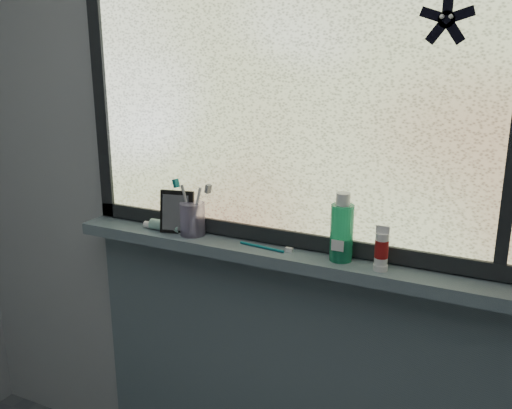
{
  "coord_description": "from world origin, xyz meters",
  "views": [
    {
      "loc": [
        0.64,
        -0.34,
        1.67
      ],
      "look_at": [
        -0.04,
        1.05,
        1.22
      ],
      "focal_mm": 40.0,
      "sensor_mm": 36.0,
      "label": 1
    }
  ],
  "objects_px": {
    "toothbrush_cup": "(193,219)",
    "mouthwash_bottle": "(342,227)",
    "vanity_mirror": "(177,212)",
    "cream_tube": "(382,247)"
  },
  "relations": [
    {
      "from": "vanity_mirror",
      "to": "toothbrush_cup",
      "type": "bearing_deg",
      "value": -8.88
    },
    {
      "from": "toothbrush_cup",
      "to": "mouthwash_bottle",
      "type": "distance_m",
      "value": 0.53
    },
    {
      "from": "vanity_mirror",
      "to": "mouthwash_bottle",
      "type": "height_order",
      "value": "mouthwash_bottle"
    },
    {
      "from": "cream_tube",
      "to": "mouthwash_bottle",
      "type": "bearing_deg",
      "value": 169.26
    },
    {
      "from": "toothbrush_cup",
      "to": "mouthwash_bottle",
      "type": "xyz_separation_m",
      "value": [
        0.53,
        -0.0,
        0.05
      ]
    },
    {
      "from": "mouthwash_bottle",
      "to": "vanity_mirror",
      "type": "bearing_deg",
      "value": -179.69
    },
    {
      "from": "toothbrush_cup",
      "to": "mouthwash_bottle",
      "type": "relative_size",
      "value": 0.65
    },
    {
      "from": "vanity_mirror",
      "to": "toothbrush_cup",
      "type": "height_order",
      "value": "vanity_mirror"
    },
    {
      "from": "vanity_mirror",
      "to": "toothbrush_cup",
      "type": "relative_size",
      "value": 1.32
    },
    {
      "from": "toothbrush_cup",
      "to": "mouthwash_bottle",
      "type": "height_order",
      "value": "mouthwash_bottle"
    }
  ]
}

